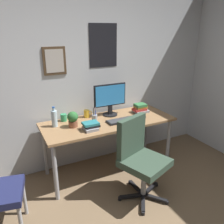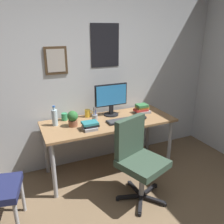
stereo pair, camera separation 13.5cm
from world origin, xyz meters
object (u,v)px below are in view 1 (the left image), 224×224
(coffee_mug_near, at_px, (64,117))
(pen_cup, at_px, (95,118))
(keyboard, at_px, (123,120))
(potted_plant, at_px, (73,119))
(water_bottle, at_px, (54,118))
(book_stack_right, at_px, (140,109))
(book_stack_left, at_px, (91,126))
(coffee_mug_far, at_px, (87,114))
(office_chair, at_px, (139,155))
(computer_mouse, at_px, (143,116))
(monitor, at_px, (110,98))

(coffee_mug_near, relative_size, pen_cup, 0.58)
(keyboard, height_order, potted_plant, potted_plant)
(water_bottle, bearing_deg, book_stack_right, -2.12)
(coffee_mug_near, distance_m, book_stack_left, 0.46)
(coffee_mug_near, distance_m, coffee_mug_far, 0.31)
(office_chair, xyz_separation_m, book_stack_right, (0.46, 0.70, 0.26))
(coffee_mug_far, distance_m, pen_cup, 0.21)
(computer_mouse, xyz_separation_m, coffee_mug_near, (-0.98, 0.37, 0.03))
(pen_cup, bearing_deg, coffee_mug_near, 148.19)
(monitor, distance_m, computer_mouse, 0.51)
(coffee_mug_far, xyz_separation_m, book_stack_right, (0.75, -0.16, 0.01))
(computer_mouse, bearing_deg, pen_cup, 166.39)
(keyboard, xyz_separation_m, book_stack_left, (-0.47, -0.06, 0.03))
(computer_mouse, relative_size, pen_cup, 0.55)
(coffee_mug_near, distance_m, book_stack_right, 1.07)
(monitor, relative_size, book_stack_left, 2.36)
(office_chair, relative_size, pen_cup, 4.75)
(pen_cup, bearing_deg, office_chair, -68.87)
(book_stack_left, distance_m, book_stack_right, 0.88)
(computer_mouse, bearing_deg, keyboard, 177.65)
(monitor, distance_m, water_bottle, 0.79)
(keyboard, xyz_separation_m, potted_plant, (-0.63, 0.12, 0.09))
(office_chair, distance_m, book_stack_left, 0.65)
(potted_plant, xyz_separation_m, book_stack_left, (0.16, -0.17, -0.06))
(keyboard, distance_m, coffee_mug_near, 0.76)
(book_stack_left, bearing_deg, office_chair, -50.11)
(coffee_mug_near, height_order, coffee_mug_far, coffee_mug_far)
(coffee_mug_near, bearing_deg, coffee_mug_far, -1.55)
(water_bottle, distance_m, coffee_mug_far, 0.48)
(computer_mouse, xyz_separation_m, book_stack_left, (-0.77, -0.04, 0.03))
(pen_cup, bearing_deg, potted_plant, -174.99)
(monitor, xyz_separation_m, pen_cup, (-0.29, -0.14, -0.19))
(office_chair, bearing_deg, potted_plant, 130.91)
(coffee_mug_near, relative_size, coffee_mug_far, 1.03)
(coffee_mug_far, relative_size, book_stack_left, 0.58)
(coffee_mug_near, height_order, potted_plant, potted_plant)
(office_chair, relative_size, water_bottle, 3.76)
(coffee_mug_far, distance_m, potted_plant, 0.36)
(monitor, distance_m, coffee_mug_far, 0.37)
(office_chair, bearing_deg, book_stack_right, 56.66)
(computer_mouse, bearing_deg, water_bottle, 168.02)
(computer_mouse, height_order, water_bottle, water_bottle)
(office_chair, height_order, pen_cup, office_chair)
(coffee_mug_near, bearing_deg, monitor, -6.46)
(office_chair, xyz_separation_m, monitor, (0.03, 0.80, 0.45))
(computer_mouse, height_order, coffee_mug_far, coffee_mug_far)
(office_chair, bearing_deg, monitor, 87.70)
(monitor, bearing_deg, office_chair, -92.30)
(office_chair, bearing_deg, book_stack_left, 129.89)
(coffee_mug_near, distance_m, pen_cup, 0.40)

